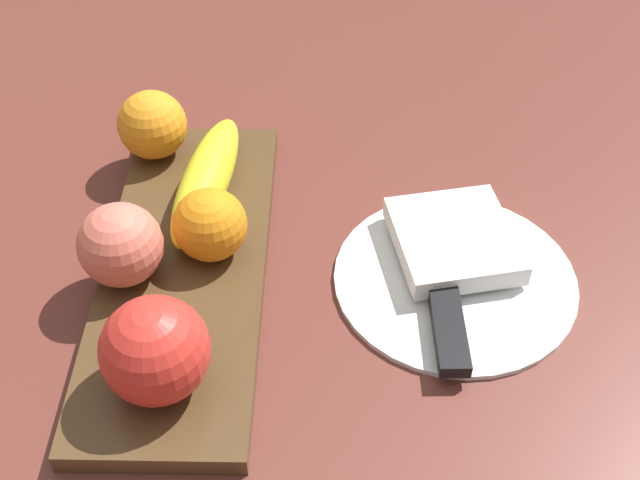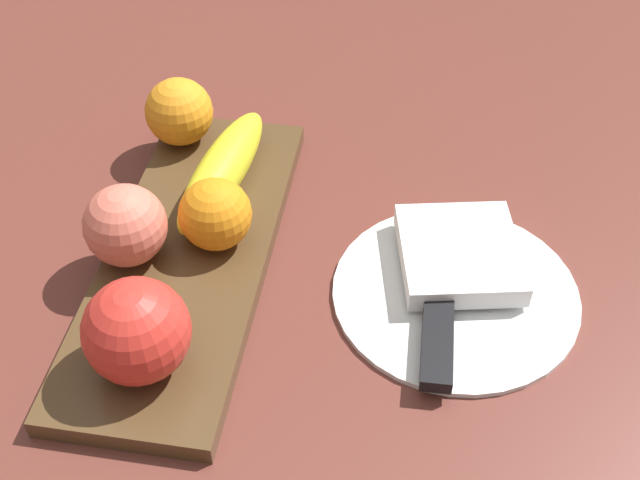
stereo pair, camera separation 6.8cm
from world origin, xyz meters
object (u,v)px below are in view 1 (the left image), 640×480
(banana, at_px, (206,180))
(knife, at_px, (446,312))
(peach, at_px, (120,245))
(folded_napkin, at_px, (454,244))
(orange_near_apple, at_px, (210,225))
(dinner_plate, at_px, (455,278))
(orange_near_banana, at_px, (152,125))
(apple, at_px, (155,350))
(fruit_tray, at_px, (185,271))

(banana, bearing_deg, knife, 66.08)
(peach, height_order, folded_napkin, peach)
(orange_near_apple, relative_size, dinner_plate, 0.30)
(orange_near_banana, bearing_deg, folded_napkin, -113.98)
(apple, bearing_deg, banana, -2.94)
(banana, relative_size, peach, 2.50)
(fruit_tray, distance_m, orange_near_banana, 0.16)
(fruit_tray, bearing_deg, orange_near_apple, -56.54)
(fruit_tray, bearing_deg, folded_napkin, -83.60)
(apple, distance_m, banana, 0.21)
(knife, bearing_deg, banana, 55.38)
(fruit_tray, relative_size, orange_near_banana, 5.69)
(apple, relative_size, banana, 0.46)
(orange_near_apple, relative_size, orange_near_banana, 0.95)
(apple, xyz_separation_m, orange_near_apple, (0.14, -0.02, -0.01))
(orange_near_apple, bearing_deg, orange_near_banana, 27.47)
(peach, bearing_deg, fruit_tray, -73.95)
(banana, relative_size, folded_napkin, 1.62)
(apple, xyz_separation_m, folded_napkin, (0.15, -0.23, -0.04))
(fruit_tray, relative_size, dinner_plate, 1.81)
(peach, distance_m, knife, 0.27)
(dinner_plate, bearing_deg, orange_near_banana, 61.71)
(knife, bearing_deg, orange_near_banana, 51.41)
(orange_near_banana, bearing_deg, banana, -138.09)
(folded_napkin, relative_size, knife, 0.59)
(orange_near_apple, xyz_separation_m, knife, (-0.06, -0.19, -0.03))
(apple, distance_m, orange_near_banana, 0.27)
(dinner_plate, relative_size, folded_napkin, 1.93)
(banana, relative_size, orange_near_apple, 2.78)
(orange_near_apple, bearing_deg, fruit_tray, 123.46)
(orange_near_apple, bearing_deg, dinner_plate, -94.27)
(banana, relative_size, dinner_plate, 0.84)
(apple, xyz_separation_m, knife, (0.07, -0.21, -0.04))
(banana, height_order, folded_napkin, banana)
(fruit_tray, xyz_separation_m, folded_napkin, (0.03, -0.23, 0.01))
(orange_near_apple, distance_m, dinner_plate, 0.21)
(peach, bearing_deg, orange_near_banana, 0.22)
(banana, distance_m, knife, 0.24)
(fruit_tray, xyz_separation_m, peach, (-0.01, 0.04, 0.04))
(banana, distance_m, orange_near_apple, 0.07)
(fruit_tray, distance_m, banana, 0.09)
(banana, height_order, peach, peach)
(orange_near_apple, relative_size, knife, 0.34)
(apple, xyz_separation_m, peach, (0.11, 0.05, -0.01))
(orange_near_banana, height_order, dinner_plate, orange_near_banana)
(fruit_tray, relative_size, knife, 2.05)
(dinner_plate, bearing_deg, folded_napkin, 0.00)
(orange_near_apple, height_order, orange_near_banana, orange_near_banana)
(apple, height_order, banana, apple)
(fruit_tray, height_order, peach, peach)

